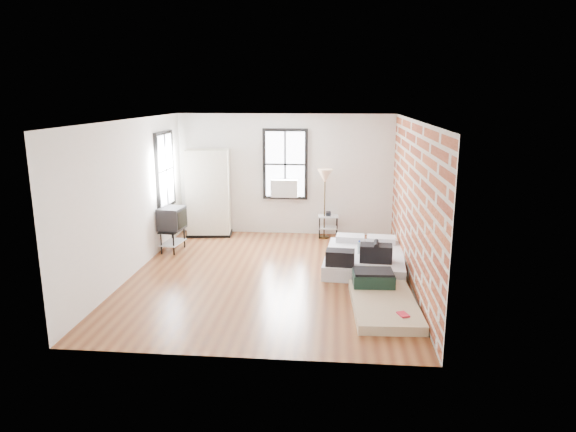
# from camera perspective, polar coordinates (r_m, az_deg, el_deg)

# --- Properties ---
(ground) EXTENTS (6.00, 6.00, 0.00)m
(ground) POSITION_cam_1_polar(r_m,az_deg,el_deg) (9.42, -2.08, -6.65)
(ground) COLOR #5A2D17
(ground) RESTS_ON ground
(room_shell) EXTENTS (5.02, 6.02, 2.80)m
(room_shell) POSITION_cam_1_polar(r_m,az_deg,el_deg) (9.31, -0.46, 4.17)
(room_shell) COLOR silver
(room_shell) RESTS_ON ground
(mattress_main) EXTENTS (1.61, 2.09, 0.64)m
(mattress_main) POSITION_cam_1_polar(r_m,az_deg,el_deg) (9.96, 8.46, -4.60)
(mattress_main) COLOR white
(mattress_main) RESTS_ON ground
(mattress_bare) EXTENTS (1.05, 1.87, 0.39)m
(mattress_bare) POSITION_cam_1_polar(r_m,az_deg,el_deg) (8.25, 10.35, -8.96)
(mattress_bare) COLOR tan
(mattress_bare) RESTS_ON ground
(wardrobe) EXTENTS (1.07, 0.69, 2.00)m
(wardrobe) POSITION_cam_1_polar(r_m,az_deg,el_deg) (12.00, -8.85, 2.51)
(wardrobe) COLOR black
(wardrobe) RESTS_ON ground
(side_table) EXTENTS (0.47, 0.38, 0.60)m
(side_table) POSITION_cam_1_polar(r_m,az_deg,el_deg) (11.84, 4.50, -0.48)
(side_table) COLOR black
(side_table) RESTS_ON ground
(floor_lamp) EXTENTS (0.34, 0.34, 1.59)m
(floor_lamp) POSITION_cam_1_polar(r_m,az_deg,el_deg) (11.58, 4.13, 4.06)
(floor_lamp) COLOR #302310
(floor_lamp) RESTS_ON ground
(tv_stand) EXTENTS (0.52, 0.70, 0.94)m
(tv_stand) POSITION_cam_1_polar(r_m,az_deg,el_deg) (10.97, -12.75, -0.45)
(tv_stand) COLOR black
(tv_stand) RESTS_ON ground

